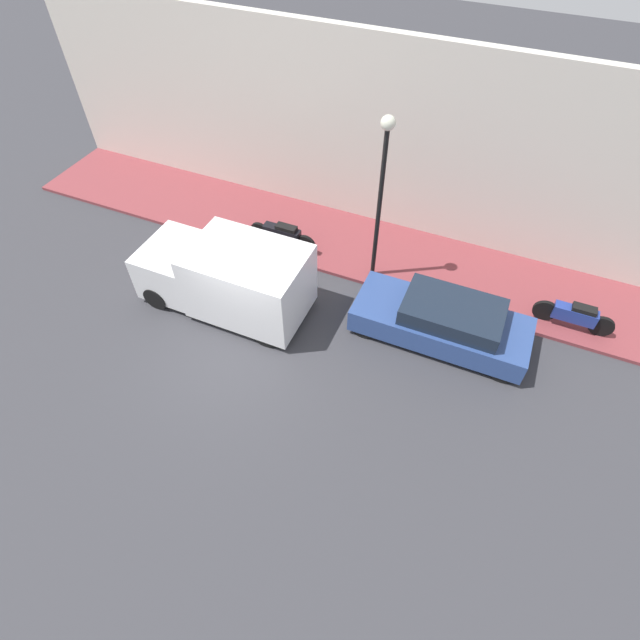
# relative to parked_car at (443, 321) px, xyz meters

# --- Properties ---
(ground_plane) EXTENTS (60.00, 60.00, 0.00)m
(ground_plane) POSITION_rel_parked_car_xyz_m (-2.39, 4.61, -0.61)
(ground_plane) COLOR #38383D
(sidewalk) EXTENTS (2.91, 19.62, 0.11)m
(sidewalk) POSITION_rel_parked_car_xyz_m (2.52, 4.61, -0.56)
(sidewalk) COLOR brown
(sidewalk) RESTS_ON ground_plane
(building_facade) EXTENTS (0.30, 19.62, 5.62)m
(building_facade) POSITION_rel_parked_car_xyz_m (4.12, 4.61, 2.20)
(building_facade) COLOR silver
(building_facade) RESTS_ON ground_plane
(parked_car) EXTENTS (1.69, 4.39, 1.26)m
(parked_car) POSITION_rel_parked_car_xyz_m (0.00, 0.00, 0.00)
(parked_car) COLOR #2D4784
(parked_car) RESTS_ON ground_plane
(delivery_van) EXTENTS (2.02, 4.52, 2.03)m
(delivery_van) POSITION_rel_parked_car_xyz_m (-1.10, 5.57, 0.42)
(delivery_van) COLOR white
(delivery_van) RESTS_ON ground_plane
(motorcycle_blue) EXTENTS (0.30, 2.00, 0.77)m
(motorcycle_blue) POSITION_rel_parked_car_xyz_m (1.63, -3.05, -0.08)
(motorcycle_blue) COLOR navy
(motorcycle_blue) RESTS_ON sidewalk
(motorcycle_black) EXTENTS (0.30, 2.16, 0.80)m
(motorcycle_black) POSITION_rel_parked_car_xyz_m (1.57, 5.29, -0.06)
(motorcycle_black) COLOR black
(motorcycle_black) RESTS_ON sidewalk
(streetlamp) EXTENTS (0.35, 0.35, 4.73)m
(streetlamp) POSITION_rel_parked_car_xyz_m (1.49, 2.37, 2.65)
(streetlamp) COLOR black
(streetlamp) RESTS_ON sidewalk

